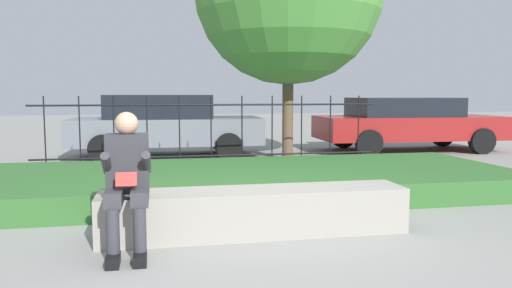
% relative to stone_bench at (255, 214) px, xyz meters
% --- Properties ---
extents(ground_plane, '(60.00, 60.00, 0.00)m').
position_rel_stone_bench_xyz_m(ground_plane, '(0.02, 0.00, -0.21)').
color(ground_plane, gray).
extents(stone_bench, '(3.10, 0.57, 0.46)m').
position_rel_stone_bench_xyz_m(stone_bench, '(0.00, 0.00, 0.00)').
color(stone_bench, gray).
rests_on(stone_bench, ground_plane).
extents(person_seated_reader, '(0.42, 0.73, 1.26)m').
position_rel_stone_bench_xyz_m(person_seated_reader, '(-1.23, -0.32, 0.49)').
color(person_seated_reader, black).
rests_on(person_seated_reader, ground_plane).
extents(grass_berm, '(8.38, 3.00, 0.32)m').
position_rel_stone_bench_xyz_m(grass_berm, '(0.02, 2.20, -0.05)').
color(grass_berm, '#33662D').
rests_on(grass_berm, ground_plane).
extents(iron_fence, '(6.38, 0.03, 1.39)m').
position_rel_stone_bench_xyz_m(iron_fence, '(0.02, 4.32, 0.52)').
color(iron_fence, black).
rests_on(iron_fence, ground_plane).
extents(car_parked_right, '(4.62, 2.11, 1.33)m').
position_rel_stone_bench_xyz_m(car_parked_right, '(5.18, 6.57, 0.51)').
color(car_parked_right, maroon).
rests_on(car_parked_right, ground_plane).
extents(car_parked_center, '(4.28, 2.10, 1.40)m').
position_rel_stone_bench_xyz_m(car_parked_center, '(-0.78, 6.62, 0.53)').
color(car_parked_center, slate).
rests_on(car_parked_center, ground_plane).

